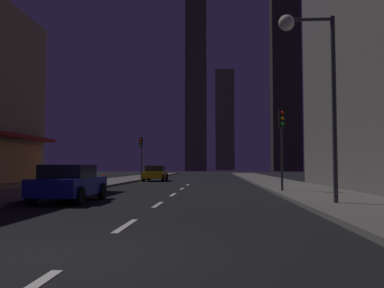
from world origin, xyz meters
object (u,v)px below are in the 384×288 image
object	(u,v)px
fire_hydrant_far_left	(104,179)
car_parked_far	(155,173)
traffic_light_near_right	(282,131)
car_parked_near	(69,183)
traffic_light_far_left	(141,149)
street_lamp_right	(309,61)

from	to	relation	value
fire_hydrant_far_left	car_parked_far	bearing A→B (deg)	76.32
fire_hydrant_far_left	traffic_light_near_right	size ratio (longest dim) A/B	0.16
car_parked_near	traffic_light_far_left	bearing A→B (deg)	94.30
fire_hydrant_far_left	traffic_light_near_right	xyz separation A→B (m)	(11.40, -7.47, 2.74)
car_parked_far	traffic_light_near_right	xyz separation A→B (m)	(9.10, -16.92, 2.45)
traffic_light_far_left	car_parked_far	bearing A→B (deg)	-56.00
street_lamp_right	traffic_light_far_left	bearing A→B (deg)	112.24
car_parked_near	car_parked_far	xyz separation A→B (m)	(0.00, 22.48, 0.00)
car_parked_far	fire_hydrant_far_left	bearing A→B (deg)	-103.68
car_parked_near	car_parked_far	size ratio (longest dim) A/B	1.00
traffic_light_near_right	street_lamp_right	size ratio (longest dim) A/B	0.64
street_lamp_right	fire_hydrant_far_left	bearing A→B (deg)	128.20
fire_hydrant_far_left	street_lamp_right	bearing A→B (deg)	-51.80
car_parked_near	traffic_light_near_right	bearing A→B (deg)	31.41
traffic_light_near_right	car_parked_near	bearing A→B (deg)	-148.59
car_parked_near	street_lamp_right	bearing A→B (deg)	-8.26
traffic_light_far_left	street_lamp_right	size ratio (longest dim) A/B	0.64
traffic_light_near_right	car_parked_far	bearing A→B (deg)	118.27
fire_hydrant_far_left	traffic_light_far_left	bearing A→B (deg)	88.13
car_parked_far	traffic_light_near_right	bearing A→B (deg)	-61.73
fire_hydrant_far_left	street_lamp_right	world-z (taller)	street_lamp_right
traffic_light_near_right	traffic_light_far_left	bearing A→B (deg)	119.13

